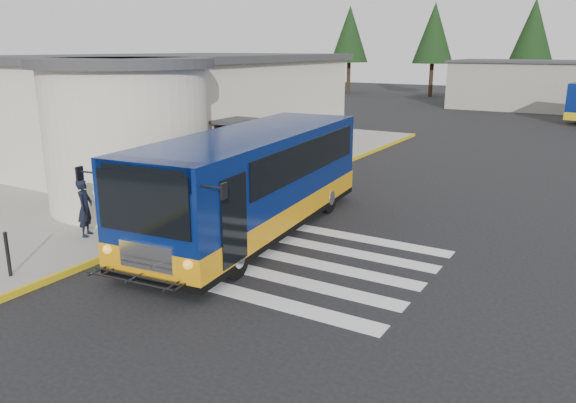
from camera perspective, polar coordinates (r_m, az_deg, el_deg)
The scene contains 9 objects.
ground at distance 15.20m, azimuth 1.89°, elevation -4.91°, with size 140.00×140.00×0.00m, color black.
sidewalk at distance 23.47m, azimuth -12.76°, elevation 2.21°, with size 10.00×34.00×0.15m, color gray.
curb_strip at distance 20.45m, azimuth -2.60°, elevation 0.66°, with size 0.12×34.00×0.16m, color gold.
station_building at distance 26.41m, azimuth -11.67°, elevation 9.19°, with size 12.70×18.70×4.80m.
crosswalk at distance 14.79m, azimuth -1.32°, elevation -5.47°, with size 8.00×5.35×0.01m.
transit_bus at distance 16.22m, azimuth -3.56°, elevation 1.62°, with size 4.24×10.74×2.97m.
pedestrian_a at distance 16.60m, azimuth -19.92°, elevation -0.61°, with size 0.59×0.39×1.62m, color black.
pedestrian_b at distance 16.08m, azimuth -17.37°, elevation -0.42°, with size 0.91×0.71×1.87m, color black.
bollard at distance 14.46m, azimuth -26.58°, elevation -4.80°, with size 0.09×0.09×1.07m, color black.
Camera 1 is at (6.87, -12.49, 5.26)m, focal length 35.00 mm.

